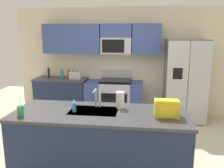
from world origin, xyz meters
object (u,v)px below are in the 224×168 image
(pepper_mill, at_px, (49,73))
(soap_dispenser, at_px, (74,107))
(range_oven, at_px, (114,98))
(backpack, at_px, (167,108))
(bottle_teal, at_px, (62,74))
(drink_cup_green, at_px, (20,111))
(paper_towel_roll, at_px, (120,100))
(bottle_red, at_px, (69,74))
(toaster, at_px, (75,75))
(refrigerator, at_px, (185,81))
(sink_faucet, at_px, (96,97))

(pepper_mill, bearing_deg, soap_dispenser, -60.60)
(range_oven, xyz_separation_m, backpack, (0.99, -2.43, 0.57))
(bottle_teal, bearing_deg, drink_cup_green, -82.50)
(pepper_mill, distance_m, paper_towel_roll, 2.91)
(bottle_teal, distance_m, backpack, 3.30)
(bottle_red, bearing_deg, pepper_mill, 177.15)
(backpack, bearing_deg, toaster, 129.00)
(bottle_teal, bearing_deg, paper_towel_roll, -52.43)
(bottle_teal, height_order, bottle_red, bottle_teal)
(range_oven, height_order, paper_towel_roll, paper_towel_roll)
(soap_dispenser, relative_size, paper_towel_roll, 0.71)
(refrigerator, distance_m, pepper_mill, 3.26)
(drink_cup_green, height_order, backpack, drink_cup_green)
(refrigerator, distance_m, paper_towel_roll, 2.43)
(sink_faucet, relative_size, soap_dispenser, 1.66)
(range_oven, distance_m, toaster, 1.09)
(sink_faucet, bearing_deg, drink_cup_green, -152.23)
(drink_cup_green, relative_size, soap_dispenser, 1.54)
(refrigerator, relative_size, pepper_mill, 7.34)
(range_oven, bearing_deg, sink_faucet, -90.11)
(range_oven, distance_m, pepper_mill, 1.73)
(refrigerator, height_order, paper_towel_roll, refrigerator)
(backpack, bearing_deg, soap_dispenser, 178.89)
(drink_cup_green, xyz_separation_m, paper_towel_roll, (1.28, 0.53, 0.05))
(paper_towel_roll, bearing_deg, sink_faucet, -173.00)
(sink_faucet, xyz_separation_m, backpack, (1.00, -0.25, -0.05))
(refrigerator, xyz_separation_m, pepper_mill, (-3.26, 0.07, 0.10))
(toaster, distance_m, bottle_teal, 0.34)
(toaster, height_order, pepper_mill, pepper_mill)
(toaster, xyz_separation_m, paper_towel_roll, (1.28, -2.08, 0.03))
(toaster, relative_size, backpack, 0.87)
(drink_cup_green, bearing_deg, toaster, 90.21)
(drink_cup_green, bearing_deg, pepper_mill, 104.69)
(drink_cup_green, distance_m, soap_dispenser, 0.71)
(paper_towel_roll, height_order, backpack, paper_towel_roll)
(toaster, xyz_separation_m, drink_cup_green, (0.01, -2.61, -0.02))
(bottle_red, bearing_deg, paper_towel_roll, -55.44)
(pepper_mill, xyz_separation_m, soap_dispenser, (1.36, -2.41, -0.06))
(drink_cup_green, bearing_deg, sink_faucet, 27.77)
(drink_cup_green, bearing_deg, soap_dispenser, 21.38)
(refrigerator, xyz_separation_m, drink_cup_green, (-2.56, -2.59, 0.05))
(backpack, bearing_deg, drink_cup_green, -173.08)
(soap_dispenser, distance_m, paper_towel_roll, 0.68)
(bottle_teal, relative_size, bottle_red, 1.08)
(range_oven, height_order, toaster, range_oven)
(bottle_red, bearing_deg, soap_dispenser, -70.69)
(backpack, bearing_deg, range_oven, 112.18)
(bottle_red, bearing_deg, backpack, -48.94)
(sink_faucet, xyz_separation_m, paper_towel_roll, (0.35, 0.04, -0.05))
(bottle_red, xyz_separation_m, sink_faucet, (1.10, -2.15, 0.06))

